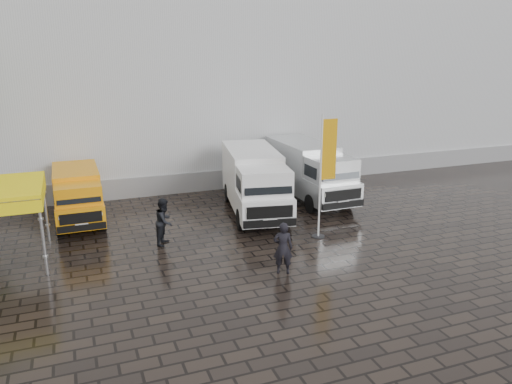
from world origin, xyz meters
The scene contains 10 objects.
ground centered at (0.00, 0.00, 0.00)m, with size 120.00×120.00×0.00m, color black.
exhibition_hall centered at (2.00, 16.00, 6.00)m, with size 44.00×16.00×12.00m, color silver.
hall_plinth centered at (2.00, 7.95, 0.50)m, with size 44.00×0.15×1.00m, color gray.
van_yellow centered at (-7.97, 5.14, 1.08)m, with size 1.80×4.69×2.17m, color orange, non-canonical shape.
van_white centered at (-0.65, 3.61, 1.37)m, with size 2.10×6.31×2.73m, color white, non-canonical shape.
van_silver centered at (2.56, 4.70, 1.33)m, with size 2.05×6.16×2.67m, color #B4B7B9, non-canonical shape.
flagpole centered at (0.81, 0.00, 2.64)m, with size 0.88×0.50×4.76m.
wheelie_bin centered at (6.36, 7.52, 0.50)m, with size 0.60×0.60×1.00m, color black.
person_front centered at (-1.97, -2.48, 0.87)m, with size 0.64×0.42×1.74m, color black.
person_tent centered at (-5.06, 1.39, 0.88)m, with size 0.86×0.67×1.77m, color black.
Camera 1 is at (-8.03, -16.12, 7.04)m, focal length 35.00 mm.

